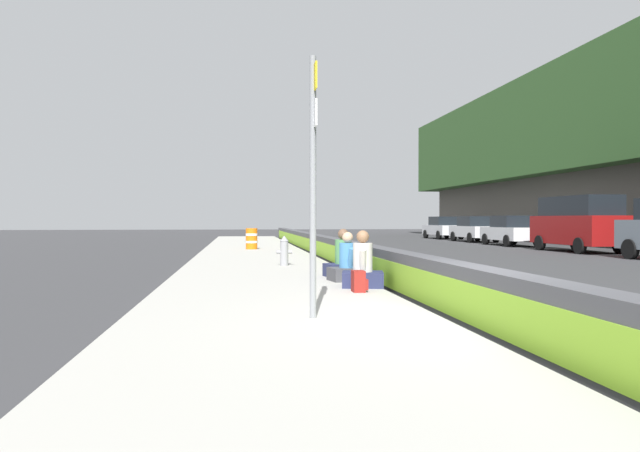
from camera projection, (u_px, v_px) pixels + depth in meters
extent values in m
plane|color=#353538|center=(482.00, 330.00, 7.94)|extent=(160.00, 160.00, 0.00)
cube|color=#A8A59E|center=(285.00, 330.00, 7.58)|extent=(80.00, 4.40, 0.14)
cube|color=#47474C|center=(482.00, 299.00, 7.94)|extent=(76.00, 0.44, 0.85)
cube|color=#8CC62D|center=(466.00, 302.00, 7.91)|extent=(74.48, 0.01, 0.54)
cylinder|color=gray|center=(313.00, 187.00, 8.10)|extent=(0.09, 0.09, 3.60)
cube|color=yellow|center=(314.00, 78.00, 8.09)|extent=(0.44, 0.02, 0.36)
cube|color=black|center=(315.00, 78.00, 8.09)|extent=(0.30, 0.01, 0.10)
cube|color=white|center=(314.00, 114.00, 8.09)|extent=(0.44, 0.02, 0.36)
cube|color=black|center=(315.00, 114.00, 8.09)|extent=(0.30, 0.01, 0.10)
cylinder|color=gray|center=(284.00, 253.00, 17.32)|extent=(0.24, 0.24, 0.72)
cone|color=gray|center=(284.00, 238.00, 17.32)|extent=(0.26, 0.26, 0.16)
cylinder|color=gray|center=(290.00, 252.00, 17.34)|extent=(0.10, 0.12, 0.10)
cylinder|color=gray|center=(278.00, 252.00, 17.30)|extent=(0.10, 0.12, 0.10)
cube|color=#23284C|center=(363.00, 279.00, 11.84)|extent=(0.84, 0.94, 0.31)
cylinder|color=beige|center=(363.00, 257.00, 11.83)|extent=(0.39, 0.39, 0.58)
sphere|color=#8E6647|center=(363.00, 237.00, 11.83)|extent=(0.25, 0.25, 0.25)
cylinder|color=beige|center=(363.00, 259.00, 12.05)|extent=(0.32, 0.19, 0.51)
cylinder|color=beige|center=(363.00, 261.00, 11.62)|extent=(0.32, 0.19, 0.51)
cube|color=#424247|center=(348.00, 274.00, 13.03)|extent=(0.77, 0.87, 0.29)
cylinder|color=#427FB7|center=(348.00, 255.00, 13.03)|extent=(0.37, 0.37, 0.55)
sphere|color=tan|center=(348.00, 237.00, 13.02)|extent=(0.24, 0.24, 0.24)
cylinder|color=#427FB7|center=(345.00, 257.00, 13.22)|extent=(0.30, 0.17, 0.48)
cylinder|color=#427FB7|center=(351.00, 258.00, 12.84)|extent=(0.30, 0.17, 0.48)
cube|color=#23284C|center=(343.00, 270.00, 13.97)|extent=(0.82, 0.92, 0.30)
cylinder|color=#4C8951|center=(343.00, 252.00, 13.96)|extent=(0.39, 0.39, 0.58)
sphere|color=brown|center=(343.00, 234.00, 13.96)|extent=(0.25, 0.25, 0.25)
cylinder|color=#4C8951|center=(340.00, 254.00, 14.17)|extent=(0.31, 0.18, 0.51)
cylinder|color=#4C8951|center=(346.00, 255.00, 13.76)|extent=(0.31, 0.18, 0.51)
cube|color=maroon|center=(358.00, 281.00, 11.02)|extent=(0.32, 0.22, 0.40)
cube|color=maroon|center=(366.00, 284.00, 11.04)|extent=(0.22, 0.06, 0.20)
cylinder|color=orange|center=(252.00, 239.00, 26.81)|extent=(0.52, 0.52, 0.95)
cylinder|color=white|center=(252.00, 235.00, 26.81)|extent=(0.54, 0.54, 0.10)
cylinder|color=white|center=(252.00, 242.00, 26.81)|extent=(0.54, 0.54, 0.10)
cylinder|color=black|center=(630.00, 249.00, 22.09)|extent=(0.77, 0.24, 0.76)
cube|color=maroon|center=(578.00, 230.00, 27.07)|extent=(5.13, 2.05, 1.30)
cube|color=black|center=(579.00, 206.00, 26.95)|extent=(4.13, 1.83, 0.90)
cylinder|color=black|center=(540.00, 243.00, 28.54)|extent=(0.72, 0.23, 0.72)
cylinder|color=black|center=(576.00, 243.00, 28.83)|extent=(0.72, 0.23, 0.72)
cylinder|color=black|center=(580.00, 246.00, 25.32)|extent=(0.72, 0.23, 0.72)
cylinder|color=black|center=(620.00, 246.00, 25.60)|extent=(0.72, 0.23, 0.72)
cube|color=silver|center=(511.00, 234.00, 33.47)|extent=(4.51, 1.84, 0.72)
cube|color=black|center=(511.00, 221.00, 33.36)|extent=(2.21, 1.64, 0.66)
cylinder|color=black|center=(486.00, 239.00, 34.79)|extent=(0.66, 0.23, 0.66)
cylinder|color=black|center=(513.00, 239.00, 35.01)|extent=(0.66, 0.23, 0.66)
cylinder|color=black|center=(507.00, 241.00, 31.93)|extent=(0.66, 0.23, 0.66)
cylinder|color=black|center=(537.00, 241.00, 32.15)|extent=(0.66, 0.23, 0.66)
cube|color=silver|center=(474.00, 231.00, 39.13)|extent=(4.52, 1.85, 0.72)
cube|color=black|center=(475.00, 221.00, 39.03)|extent=(2.22, 1.64, 0.66)
cylinder|color=black|center=(454.00, 236.00, 40.43)|extent=(0.66, 0.23, 0.66)
cylinder|color=black|center=(478.00, 236.00, 40.69)|extent=(0.66, 0.23, 0.66)
cylinder|color=black|center=(470.00, 238.00, 37.59)|extent=(0.66, 0.23, 0.66)
cylinder|color=black|center=(496.00, 238.00, 37.84)|extent=(0.66, 0.23, 0.66)
cube|color=silver|center=(443.00, 230.00, 45.29)|extent=(4.54, 1.90, 0.72)
cube|color=black|center=(443.00, 221.00, 45.18)|extent=(2.24, 1.67, 0.66)
cylinder|color=black|center=(426.00, 234.00, 46.58)|extent=(0.66, 0.24, 0.66)
cylinder|color=black|center=(447.00, 234.00, 46.85)|extent=(0.66, 0.24, 0.66)
cylinder|color=black|center=(439.00, 235.00, 43.73)|extent=(0.66, 0.24, 0.66)
cylinder|color=black|center=(461.00, 235.00, 44.01)|extent=(0.66, 0.24, 0.66)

